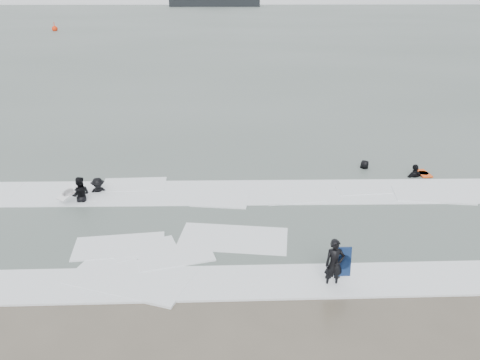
{
  "coord_description": "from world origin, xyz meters",
  "views": [
    {
      "loc": [
        -0.31,
        -12.76,
        8.82
      ],
      "look_at": [
        0.0,
        5.0,
        1.1
      ],
      "focal_mm": 35.0,
      "sensor_mm": 36.0,
      "label": 1
    }
  ],
  "objects_px": {
    "surfer_breaker": "(99,194)",
    "surfer_right_near": "(414,177)",
    "vessel_horizon": "(215,2)",
    "buoy": "(55,29)",
    "surfer_centre": "(332,286)",
    "surfer_right_far": "(364,169)",
    "surfer_wading": "(82,202)"
  },
  "relations": [
    {
      "from": "surfer_centre",
      "to": "vessel_horizon",
      "type": "xyz_separation_m",
      "value": [
        -8.48,
        150.63,
        1.47
      ]
    },
    {
      "from": "surfer_breaker",
      "to": "surfer_right_near",
      "type": "bearing_deg",
      "value": -12.45
    },
    {
      "from": "surfer_right_near",
      "to": "buoy",
      "type": "xyz_separation_m",
      "value": [
        -40.17,
        66.95,
        0.42
      ]
    },
    {
      "from": "surfer_centre",
      "to": "surfer_right_near",
      "type": "height_order",
      "value": "surfer_right_near"
    },
    {
      "from": "surfer_centre",
      "to": "buoy",
      "type": "bearing_deg",
      "value": 109.33
    },
    {
      "from": "surfer_right_near",
      "to": "buoy",
      "type": "distance_m",
      "value": 78.08
    },
    {
      "from": "surfer_breaker",
      "to": "vessel_horizon",
      "type": "height_order",
      "value": "vessel_horizon"
    },
    {
      "from": "surfer_centre",
      "to": "buoy",
      "type": "xyz_separation_m",
      "value": [
        -34.52,
        75.45,
        0.42
      ]
    },
    {
      "from": "surfer_wading",
      "to": "surfer_right_far",
      "type": "height_order",
      "value": "surfer_wading"
    },
    {
      "from": "surfer_right_far",
      "to": "surfer_wading",
      "type": "bearing_deg",
      "value": -31.29
    },
    {
      "from": "surfer_breaker",
      "to": "surfer_right_near",
      "type": "distance_m",
      "value": 14.76
    },
    {
      "from": "surfer_wading",
      "to": "buoy",
      "type": "bearing_deg",
      "value": -75.08
    },
    {
      "from": "surfer_right_far",
      "to": "buoy",
      "type": "xyz_separation_m",
      "value": [
        -38.04,
        65.86,
        0.42
      ]
    },
    {
      "from": "surfer_wading",
      "to": "surfer_breaker",
      "type": "bearing_deg",
      "value": -130.03
    },
    {
      "from": "vessel_horizon",
      "to": "buoy",
      "type": "bearing_deg",
      "value": -109.1
    },
    {
      "from": "surfer_centre",
      "to": "buoy",
      "type": "distance_m",
      "value": 82.97
    },
    {
      "from": "buoy",
      "to": "surfer_wading",
      "type": "bearing_deg",
      "value": -70.2
    },
    {
      "from": "surfer_wading",
      "to": "vessel_horizon",
      "type": "relative_size",
      "value": 0.06
    },
    {
      "from": "surfer_wading",
      "to": "vessel_horizon",
      "type": "bearing_deg",
      "value": -95.31
    },
    {
      "from": "surfer_breaker",
      "to": "surfer_wading",
      "type": "bearing_deg",
      "value": -143.9
    },
    {
      "from": "surfer_right_far",
      "to": "vessel_horizon",
      "type": "relative_size",
      "value": 0.06
    },
    {
      "from": "surfer_breaker",
      "to": "vessel_horizon",
      "type": "bearing_deg",
      "value": 71.03
    },
    {
      "from": "vessel_horizon",
      "to": "surfer_breaker",
      "type": "bearing_deg",
      "value": -90.21
    },
    {
      "from": "surfer_wading",
      "to": "surfer_breaker",
      "type": "height_order",
      "value": "surfer_wading"
    },
    {
      "from": "surfer_centre",
      "to": "surfer_right_far",
      "type": "relative_size",
      "value": 1.03
    },
    {
      "from": "buoy",
      "to": "vessel_horizon",
      "type": "xyz_separation_m",
      "value": [
        26.04,
        75.18,
        1.06
      ]
    },
    {
      "from": "surfer_centre",
      "to": "surfer_breaker",
      "type": "height_order",
      "value": "surfer_centre"
    },
    {
      "from": "surfer_breaker",
      "to": "surfer_right_near",
      "type": "xyz_separation_m",
      "value": [
        14.67,
        1.62,
        0.0
      ]
    },
    {
      "from": "surfer_breaker",
      "to": "surfer_right_near",
      "type": "height_order",
      "value": "surfer_right_near"
    },
    {
      "from": "surfer_breaker",
      "to": "buoy",
      "type": "height_order",
      "value": "buoy"
    },
    {
      "from": "surfer_wading",
      "to": "surfer_breaker",
      "type": "distance_m",
      "value": 0.94
    },
    {
      "from": "surfer_right_far",
      "to": "buoy",
      "type": "relative_size",
      "value": 0.98
    }
  ]
}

